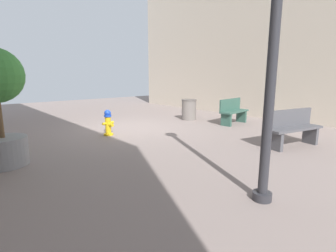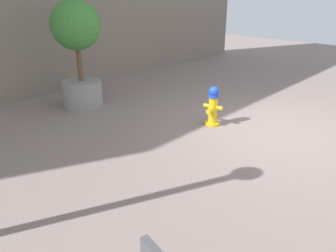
{
  "view_description": "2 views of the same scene",
  "coord_description": "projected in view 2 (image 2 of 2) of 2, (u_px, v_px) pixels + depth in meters",
  "views": [
    {
      "loc": [
        4.79,
        7.54,
        1.8
      ],
      "look_at": [
        0.08,
        2.07,
        0.38
      ],
      "focal_mm": 27.33,
      "sensor_mm": 36.0,
      "label": 1
    },
    {
      "loc": [
        -2.45,
        5.69,
        2.55
      ],
      "look_at": [
        0.75,
        2.25,
        0.61
      ],
      "focal_mm": 35.87,
      "sensor_mm": 36.0,
      "label": 2
    }
  ],
  "objects": [
    {
      "name": "planter_tree",
      "position": [
        78.0,
        45.0,
        7.32
      ],
      "size": [
        1.07,
        1.07,
        2.35
      ],
      "color": "gray",
      "rests_on": "ground_plane"
    },
    {
      "name": "ground_plane",
      "position": [
        277.0,
        133.0,
        6.37
      ],
      "size": [
        23.4,
        23.4,
        0.0
      ],
      "primitive_type": "plane",
      "color": "gray"
    },
    {
      "name": "fire_hydrant",
      "position": [
        213.0,
        106.0,
        6.6
      ],
      "size": [
        0.4,
        0.37,
        0.79
      ],
      "color": "gold",
      "rests_on": "ground_plane"
    }
  ]
}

